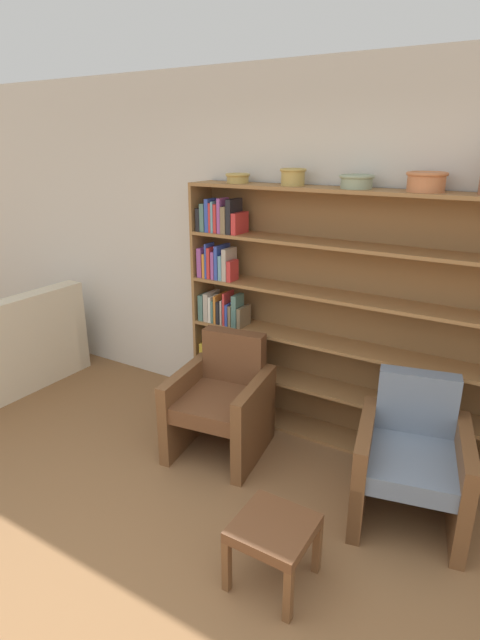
# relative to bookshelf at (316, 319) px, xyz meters

# --- Properties ---
(wall_back) EXTENTS (12.00, 0.06, 2.75)m
(wall_back) POSITION_rel_bookshelf_xyz_m (-0.00, 0.17, 0.43)
(wall_back) COLOR silver
(wall_back) RESTS_ON ground
(bookshelf) EXTENTS (2.52, 0.30, 1.91)m
(bookshelf) POSITION_rel_bookshelf_xyz_m (0.00, 0.00, 0.00)
(bookshelf) COLOR olive
(bookshelf) RESTS_ON ground
(bowl_stoneware) EXTENTS (0.19, 0.19, 0.07)m
(bowl_stoneware) POSITION_rel_bookshelf_xyz_m (-0.68, -0.02, 1.01)
(bowl_stoneware) COLOR tan
(bowl_stoneware) RESTS_ON bookshelf
(bowl_sage) EXTENTS (0.19, 0.19, 0.12)m
(bowl_sage) POSITION_rel_bookshelf_xyz_m (-0.22, -0.02, 1.03)
(bowl_sage) COLOR tan
(bowl_sage) RESTS_ON bookshelf
(bowl_cream) EXTENTS (0.23, 0.23, 0.09)m
(bowl_cream) POSITION_rel_bookshelf_xyz_m (0.24, -0.02, 1.02)
(bowl_cream) COLOR gray
(bowl_cream) RESTS_ON bookshelf
(bowl_copper) EXTENTS (0.25, 0.25, 0.12)m
(bowl_copper) POSITION_rel_bookshelf_xyz_m (0.68, -0.02, 1.04)
(bowl_copper) COLOR #C67547
(bowl_copper) RESTS_ON bookshelf
(armchair_leather) EXTENTS (0.73, 0.77, 0.86)m
(armchair_leather) POSITION_rel_bookshelf_xyz_m (-0.47, -0.59, -0.55)
(armchair_leather) COLOR brown
(armchair_leather) RESTS_ON ground
(armchair_cushioned) EXTENTS (0.77, 0.80, 0.86)m
(armchair_cushioned) POSITION_rel_bookshelf_xyz_m (0.91, -0.59, -0.55)
(armchair_cushioned) COLOR brown
(armchair_cushioned) RESTS_ON ground
(footstool) EXTENTS (0.39, 0.39, 0.37)m
(footstool) POSITION_rel_bookshelf_xyz_m (0.44, -1.49, -0.63)
(footstool) COLOR brown
(footstool) RESTS_ON ground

